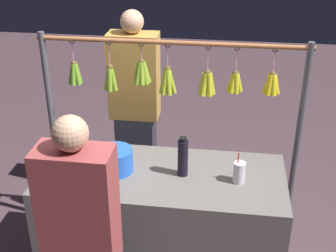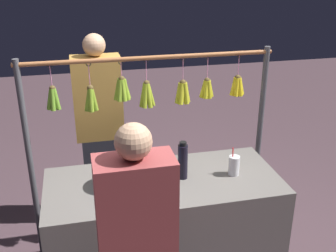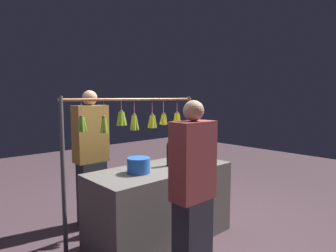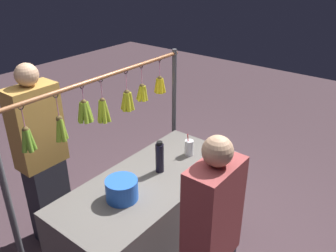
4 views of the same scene
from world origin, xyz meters
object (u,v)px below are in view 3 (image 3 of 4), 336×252
Objects in this scene: water_bottle at (170,154)px; blue_bucket at (139,165)px; drink_cup at (194,156)px; customer_person at (193,196)px; vendor_person at (91,159)px.

blue_bucket is at bearing 1.67° from water_bottle.
water_bottle is 0.36m from drink_cup.
customer_person reaches higher than water_bottle.
vendor_person reaches higher than drink_cup.
drink_cup is at bearing 178.32° from blue_bucket.
drink_cup is 1.07m from customer_person.
vendor_person is at bearing -47.45° from drink_cup.
drink_cup is (-0.36, 0.04, -0.06)m from water_bottle.
customer_person is (-0.01, 0.74, -0.13)m from blue_bucket.
water_bottle reaches higher than drink_cup.
blue_bucket is (0.44, 0.01, -0.05)m from water_bottle.
vendor_person is (0.05, -0.90, -0.07)m from blue_bucket.
water_bottle is at bearing -5.79° from drink_cup.
water_bottle is 0.17× the size of customer_person.
water_bottle is at bearing -119.83° from customer_person.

